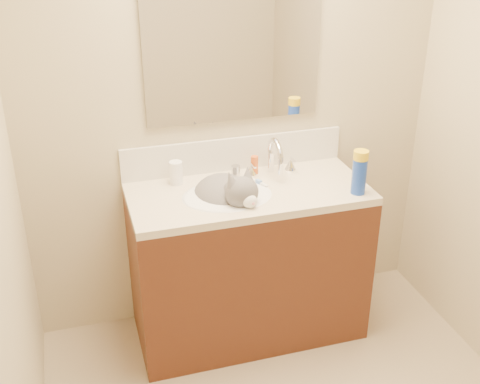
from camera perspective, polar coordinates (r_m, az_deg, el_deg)
room_shell at (r=1.92m, az=9.69°, el=4.79°), size 2.24×2.54×2.52m
vanity_cabinet at (r=3.22m, az=0.77°, el=-7.00°), size 1.20×0.55×0.82m
counter_slab at (r=3.01m, az=0.82°, el=-0.14°), size 1.20×0.55×0.04m
basin at (r=2.98m, az=-1.22°, el=-1.54°), size 0.45×0.36×0.14m
faucet at (r=3.14m, az=3.23°, el=3.08°), size 0.28×0.20×0.21m
cat at (r=2.98m, az=-1.21°, el=-0.49°), size 0.43×0.47×0.33m
backsplash at (r=3.19m, az=-0.57°, el=3.64°), size 1.20×0.02×0.18m
mirror at (r=3.02m, az=-0.63°, el=14.05°), size 0.90×0.02×0.80m
pill_bottle at (r=3.06m, az=-6.09°, el=1.83°), size 0.07×0.07×0.12m
pill_label at (r=3.07m, az=-6.08°, el=1.57°), size 0.06×0.06×0.04m
silver_jar at (r=3.15m, az=-0.41°, el=2.04°), size 0.05×0.05×0.05m
amber_bottle at (r=3.16m, az=1.38°, el=2.59°), size 0.05×0.05×0.10m
toothbrush at (r=3.07m, az=1.78°, el=0.93°), size 0.06×0.13×0.01m
toothbrush_head at (r=3.07m, az=1.79°, el=1.00°), size 0.03×0.04×0.02m
spray_can at (r=2.99m, az=11.24°, el=1.58°), size 0.08×0.08×0.19m
spray_cap at (r=2.94m, az=11.41°, el=3.45°), size 0.08×0.08×0.04m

